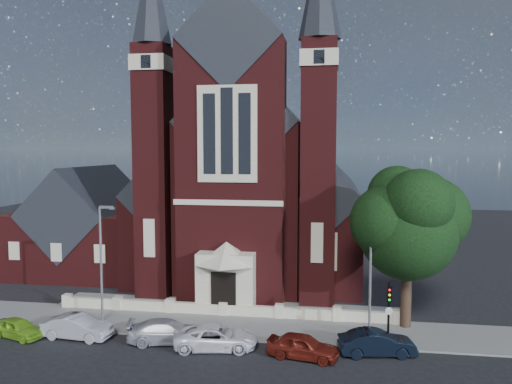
% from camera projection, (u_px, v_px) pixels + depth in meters
% --- Properties ---
extents(ground, '(120.00, 120.00, 0.00)m').
position_uv_depth(ground, '(245.00, 284.00, 44.02)').
color(ground, black).
rests_on(ground, ground).
extents(pavement_strip, '(60.00, 5.00, 0.12)m').
position_uv_depth(pavement_strip, '(217.00, 326.00, 33.68)').
color(pavement_strip, slate).
rests_on(pavement_strip, ground).
extents(forecourt_paving, '(26.00, 3.00, 0.14)m').
position_uv_depth(forecourt_paving, '(229.00, 307.00, 37.62)').
color(forecourt_paving, slate).
rests_on(forecourt_paving, ground).
extents(forecourt_wall, '(24.00, 0.40, 0.90)m').
position_uv_depth(forecourt_wall, '(224.00, 316.00, 35.65)').
color(forecourt_wall, '#BAAF94').
rests_on(forecourt_wall, ground).
extents(church, '(20.01, 34.90, 29.20)m').
position_uv_depth(church, '(258.00, 185.00, 51.13)').
color(church, '#491314').
rests_on(church, ground).
extents(parish_hall, '(12.00, 12.20, 10.24)m').
position_uv_depth(parish_hall, '(90.00, 229.00, 49.06)').
color(parish_hall, '#491314').
rests_on(parish_hall, ground).
extents(street_tree, '(6.40, 6.60, 10.70)m').
position_uv_depth(street_tree, '(410.00, 226.00, 32.36)').
color(street_tree, black).
rests_on(street_tree, ground).
extents(street_lamp_left, '(1.16, 0.22, 8.09)m').
position_uv_depth(street_lamp_left, '(102.00, 257.00, 33.99)').
color(street_lamp_left, gray).
rests_on(street_lamp_left, ground).
extents(street_lamp_right, '(1.16, 0.22, 8.09)m').
position_uv_depth(street_lamp_right, '(372.00, 266.00, 31.26)').
color(street_lamp_right, gray).
rests_on(street_lamp_right, ground).
extents(traffic_signal, '(0.28, 0.42, 4.00)m').
position_uv_depth(traffic_signal, '(389.00, 306.00, 29.75)').
color(traffic_signal, black).
rests_on(traffic_signal, ground).
extents(car_lime_van, '(3.93, 2.45, 1.25)m').
position_uv_depth(car_lime_van, '(18.00, 328.00, 31.53)').
color(car_lime_van, '#7DBC25').
rests_on(car_lime_van, ground).
extents(car_silver_a, '(4.54, 1.86, 1.46)m').
position_uv_depth(car_silver_a, '(77.00, 327.00, 31.38)').
color(car_silver_a, '#A2A2A9').
rests_on(car_silver_a, ground).
extents(car_silver_b, '(5.16, 2.97, 1.41)m').
position_uv_depth(car_silver_b, '(167.00, 331.00, 30.71)').
color(car_silver_b, '#A3A5AB').
rests_on(car_silver_b, ground).
extents(car_white_suv, '(5.26, 3.03, 1.38)m').
position_uv_depth(car_white_suv, '(216.00, 338.00, 29.75)').
color(car_white_suv, white).
rests_on(car_white_suv, ground).
extents(car_dark_red, '(4.36, 2.42, 1.40)m').
position_uv_depth(car_dark_red, '(303.00, 346.00, 28.43)').
color(car_dark_red, maroon).
rests_on(car_dark_red, ground).
extents(car_navy, '(4.59, 2.24, 1.45)m').
position_uv_depth(car_navy, '(377.00, 343.00, 28.83)').
color(car_navy, black).
rests_on(car_navy, ground).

